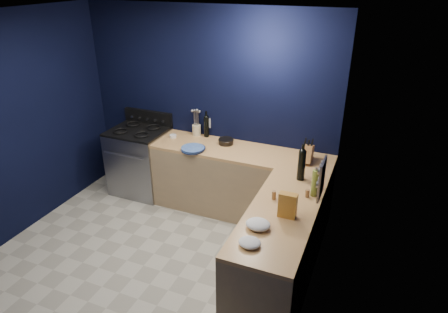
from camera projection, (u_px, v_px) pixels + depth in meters
The scene contains 27 objects.
floor at pixel (144, 266), 4.34m from camera, with size 3.50×3.50×0.02m, color #B0AB9A.
ceiling at pixel (115, 17), 3.22m from camera, with size 3.50×3.50×0.02m, color silver.
wall_back at pixel (208, 107), 5.25m from camera, with size 3.50×0.02×2.60m, color black.
wall_right at pixel (315, 197), 3.17m from camera, with size 0.02×3.50×2.60m, color black.
cab_back at pixel (240, 183), 5.14m from camera, with size 2.30×0.63×0.86m, color #A08159.
top_back at pixel (241, 152), 4.95m from camera, with size 2.30×0.63×0.04m, color #986533.
cab_right at pixel (279, 252), 3.90m from camera, with size 0.63×1.67×0.86m, color #A08159.
top_right at pixel (281, 213), 3.70m from camera, with size 0.63×1.67×0.04m, color #986533.
gas_range at pixel (140, 162), 5.65m from camera, with size 0.76×0.66×0.92m, color gray.
oven_door at pixel (128, 172), 5.39m from camera, with size 0.59×0.02×0.42m, color black.
cooktop at pixel (137, 131), 5.44m from camera, with size 0.76×0.66×0.03m, color black.
backguard at pixel (148, 117), 5.65m from camera, with size 0.76×0.06×0.20m, color black.
spice_panel at pixel (322, 179), 3.69m from camera, with size 0.02×0.28×0.38m, color gray.
wall_outlet at pixel (207, 123), 5.32m from camera, with size 0.09×0.02×0.13m, color white.
plate_stack at pixel (193, 149), 4.95m from camera, with size 0.30×0.30×0.04m, color #2D4399.
ramekin at pixel (173, 136), 5.33m from camera, with size 0.09×0.09×0.04m, color white.
utensil_crock at pixel (197, 130), 5.38m from camera, with size 0.12×0.12×0.15m, color beige.
wine_bottle_back at pixel (206, 127), 5.30m from camera, with size 0.07×0.07×0.28m, color black.
lemon_basket at pixel (226, 141), 5.11m from camera, with size 0.19×0.19×0.07m, color black.
knife_block at pixel (308, 154), 4.61m from camera, with size 0.11×0.19×0.21m, color #986431.
wine_bottle_right at pixel (302, 166), 4.20m from camera, with size 0.08×0.08×0.33m, color black.
oil_bottle at pixel (315, 183), 3.90m from camera, with size 0.06×0.06×0.28m, color olive.
spice_jar_near at pixel (274, 195), 3.88m from camera, with size 0.04×0.04×0.09m, color olive.
spice_jar_far at pixel (307, 193), 3.92m from camera, with size 0.04×0.04×0.08m, color olive.
crouton_bag at pixel (288, 205), 3.57m from camera, with size 0.17×0.08×0.24m, color #A52A28.
towel_front at pixel (258, 224), 3.44m from camera, with size 0.22×0.19×0.08m, color white.
towel_end at pixel (250, 242), 3.23m from camera, with size 0.19×0.17×0.06m, color white.
Camera 1 is at (2.13, -2.80, 2.96)m, focal length 31.48 mm.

